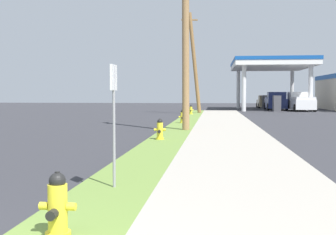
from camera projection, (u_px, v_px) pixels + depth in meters
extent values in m
cylinder|color=yellow|center=(58.00, 234.00, 4.82)|extent=(0.29, 0.29, 0.06)
cylinder|color=yellow|center=(58.00, 210.00, 4.81)|extent=(0.22, 0.22, 0.60)
sphere|color=black|center=(57.00, 181.00, 4.79)|extent=(0.19, 0.19, 0.19)
cylinder|color=black|center=(57.00, 174.00, 4.79)|extent=(0.06, 0.06, 0.05)
cylinder|color=yellow|center=(44.00, 206.00, 4.82)|extent=(0.10, 0.09, 0.09)
cylinder|color=yellow|center=(71.00, 207.00, 4.79)|extent=(0.10, 0.09, 0.09)
cylinder|color=black|center=(52.00, 215.00, 4.64)|extent=(0.11, 0.12, 0.11)
cylinder|color=yellow|center=(160.00, 139.00, 15.19)|extent=(0.29, 0.29, 0.06)
cylinder|color=yellow|center=(160.00, 131.00, 15.17)|extent=(0.22, 0.22, 0.60)
sphere|color=black|center=(160.00, 122.00, 15.15)|extent=(0.19, 0.19, 0.19)
cylinder|color=black|center=(160.00, 119.00, 15.15)|extent=(0.06, 0.06, 0.05)
cylinder|color=yellow|center=(155.00, 130.00, 15.19)|extent=(0.10, 0.09, 0.09)
cylinder|color=yellow|center=(164.00, 130.00, 15.15)|extent=(0.10, 0.09, 0.09)
cylinder|color=black|center=(159.00, 132.00, 15.00)|extent=(0.11, 0.12, 0.11)
cylinder|color=yellow|center=(182.00, 122.00, 23.84)|extent=(0.29, 0.29, 0.06)
cylinder|color=yellow|center=(182.00, 118.00, 23.83)|extent=(0.22, 0.22, 0.60)
sphere|color=black|center=(182.00, 112.00, 23.81)|extent=(0.19, 0.19, 0.19)
cylinder|color=black|center=(182.00, 110.00, 23.81)|extent=(0.06, 0.06, 0.05)
cylinder|color=yellow|center=(180.00, 117.00, 23.84)|extent=(0.10, 0.09, 0.09)
cylinder|color=yellow|center=(185.00, 117.00, 23.81)|extent=(0.10, 0.09, 0.09)
cylinder|color=black|center=(182.00, 118.00, 23.66)|extent=(0.11, 0.12, 0.11)
cylinder|color=yellow|center=(191.00, 114.00, 34.23)|extent=(0.29, 0.29, 0.06)
cylinder|color=yellow|center=(191.00, 111.00, 34.22)|extent=(0.22, 0.22, 0.60)
sphere|color=black|center=(191.00, 106.00, 34.20)|extent=(0.19, 0.19, 0.19)
cylinder|color=black|center=(191.00, 105.00, 34.19)|extent=(0.06, 0.06, 0.05)
cylinder|color=yellow|center=(189.00, 110.00, 34.23)|extent=(0.10, 0.09, 0.09)
cylinder|color=yellow|center=(193.00, 110.00, 34.20)|extent=(0.10, 0.09, 0.09)
cylinder|color=black|center=(191.00, 111.00, 34.05)|extent=(0.11, 0.12, 0.11)
cylinder|color=#937047|center=(186.00, 18.00, 19.15)|extent=(0.45, 0.59, 10.08)
cylinder|color=olive|center=(195.00, 63.00, 36.74)|extent=(1.24, 0.53, 8.62)
cube|color=olive|center=(190.00, 20.00, 36.51)|extent=(1.40, 0.36, 0.12)
cylinder|color=gray|center=(114.00, 127.00, 7.34)|extent=(0.05, 0.05, 2.10)
cube|color=white|center=(114.00, 77.00, 7.29)|extent=(0.04, 0.36, 0.44)
cylinder|color=silver|center=(244.00, 88.00, 42.75)|extent=(0.44, 0.44, 4.62)
cylinder|color=silver|center=(311.00, 88.00, 42.05)|extent=(0.44, 0.44, 4.62)
cylinder|color=silver|center=(238.00, 90.00, 52.80)|extent=(0.44, 0.44, 4.62)
cylinder|color=silver|center=(292.00, 89.00, 52.09)|extent=(0.44, 0.44, 4.62)
cube|color=white|center=(271.00, 66.00, 47.28)|extent=(8.31, 11.92, 0.50)
cube|color=#144C9E|center=(271.00, 62.00, 47.26)|extent=(8.41, 12.02, 0.36)
cube|color=#47474C|center=(277.00, 104.00, 42.48)|extent=(0.70, 1.10, 1.60)
cube|color=#47474C|center=(265.00, 102.00, 52.53)|extent=(0.70, 1.10, 1.60)
cube|color=#144C9E|center=(333.00, 76.00, 46.62)|extent=(0.50, 14.32, 0.50)
cube|color=tan|center=(265.00, 103.00, 54.44)|extent=(1.92, 4.54, 0.85)
cube|color=tan|center=(265.00, 98.00, 54.18)|extent=(1.65, 2.06, 0.56)
cylinder|color=black|center=(257.00, 105.00, 56.25)|extent=(0.23, 0.60, 0.60)
cylinder|color=black|center=(270.00, 105.00, 56.02)|extent=(0.23, 0.60, 0.60)
cylinder|color=black|center=(259.00, 106.00, 52.88)|extent=(0.23, 0.60, 0.60)
cylinder|color=black|center=(273.00, 106.00, 52.66)|extent=(0.23, 0.60, 0.60)
cube|color=white|center=(300.00, 104.00, 43.92)|extent=(2.14, 5.45, 1.00)
cube|color=white|center=(298.00, 96.00, 44.84)|extent=(1.89, 2.10, 0.76)
cube|color=white|center=(303.00, 98.00, 42.71)|extent=(1.96, 2.97, 0.24)
cylinder|color=black|center=(287.00, 107.00, 46.16)|extent=(0.24, 0.77, 0.76)
cylinder|color=black|center=(305.00, 107.00, 46.00)|extent=(0.24, 0.77, 0.76)
cylinder|color=black|center=(295.00, 108.00, 41.88)|extent=(0.24, 0.77, 0.76)
cylinder|color=black|center=(315.00, 108.00, 41.72)|extent=(0.24, 0.77, 0.76)
cube|color=navy|center=(275.00, 103.00, 47.01)|extent=(2.19, 5.47, 1.00)
cube|color=navy|center=(277.00, 96.00, 46.00)|extent=(1.91, 2.11, 0.76)
cube|color=navy|center=(274.00, 98.00, 48.15)|extent=(1.98, 2.98, 0.24)
cylinder|color=black|center=(287.00, 107.00, 44.77)|extent=(0.25, 0.77, 0.76)
cylinder|color=black|center=(268.00, 107.00, 45.04)|extent=(0.25, 0.77, 0.76)
cylinder|color=black|center=(282.00, 106.00, 49.02)|extent=(0.25, 0.77, 0.76)
cylinder|color=black|center=(265.00, 106.00, 49.29)|extent=(0.25, 0.77, 0.76)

